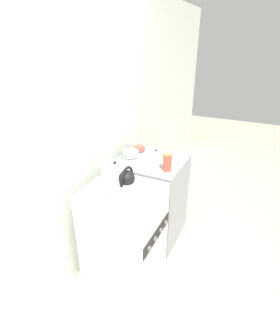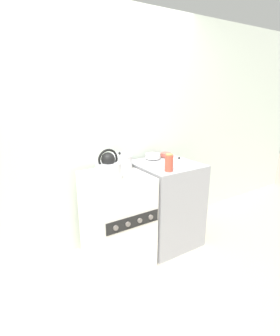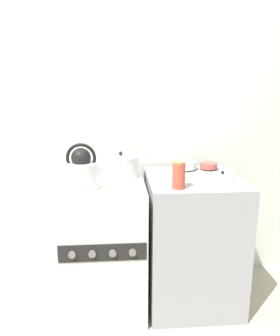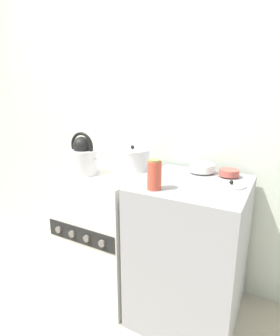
{
  "view_description": "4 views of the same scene",
  "coord_description": "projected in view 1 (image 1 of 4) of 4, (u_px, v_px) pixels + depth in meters",
  "views": [
    {
      "loc": [
        -1.59,
        -0.62,
        2.0
      ],
      "look_at": [
        0.31,
        0.3,
        0.97
      ],
      "focal_mm": 28.0,
      "sensor_mm": 36.0,
      "label": 1
    },
    {
      "loc": [
        -1.07,
        -1.76,
        1.67
      ],
      "look_at": [
        0.25,
        0.28,
        0.94
      ],
      "focal_mm": 28.0,
      "sensor_mm": 36.0,
      "label": 2
    },
    {
      "loc": [
        0.09,
        -1.78,
        1.53
      ],
      "look_at": [
        0.25,
        0.3,
        1.0
      ],
      "focal_mm": 35.0,
      "sensor_mm": 36.0,
      "label": 3
    },
    {
      "loc": [
        1.06,
        -1.13,
        1.4
      ],
      "look_at": [
        0.26,
        0.31,
        0.97
      ],
      "focal_mm": 28.0,
      "sensor_mm": 36.0,
      "label": 4
    }
  ],
  "objects": [
    {
      "name": "wall_back",
      "position": [
        76.0,
        142.0,
        2.15
      ],
      "size": [
        7.0,
        0.06,
        2.5
      ],
      "color": "silver",
      "rests_on": "ground_plane"
    },
    {
      "name": "kettle",
      "position": [
        127.0,
        188.0,
        1.95
      ],
      "size": [
        0.27,
        0.22,
        0.28
      ],
      "color": "silver",
      "rests_on": "stove"
    },
    {
      "name": "counter",
      "position": [
        150.0,
        198.0,
        2.84
      ],
      "size": [
        0.63,
        0.67,
        0.92
      ],
      "color": "#99999E",
      "rests_on": "ground_plane"
    },
    {
      "name": "cooking_pot",
      "position": [
        115.0,
        172.0,
        2.26
      ],
      "size": [
        0.25,
        0.25,
        0.18
      ],
      "color": "silver",
      "rests_on": "stove"
    },
    {
      "name": "ground_plane",
      "position": [
        155.0,
        282.0,
        2.41
      ],
      "size": [
        12.0,
        12.0,
        0.0
      ],
      "primitive_type": "plane",
      "color": "#B2A893"
    },
    {
      "name": "storage_jar",
      "position": [
        167.0,
        162.0,
        2.39
      ],
      "size": [
        0.08,
        0.08,
        0.17
      ],
      "color": "#CC4C38",
      "rests_on": "counter"
    },
    {
      "name": "small_ceramic_bowl",
      "position": [
        139.0,
        148.0,
        2.84
      ],
      "size": [
        0.13,
        0.13,
        0.05
      ],
      "color": "#B75147",
      "rests_on": "counter"
    },
    {
      "name": "enamel_bowl",
      "position": [
        131.0,
        153.0,
        2.7
      ],
      "size": [
        0.17,
        0.17,
        0.06
      ],
      "color": "white",
      "rests_on": "counter"
    },
    {
      "name": "loose_pot_lid",
      "position": [
        156.0,
        152.0,
        2.82
      ],
      "size": [
        0.16,
        0.16,
        0.03
      ],
      "color": "silver",
      "rests_on": "counter"
    },
    {
      "name": "stove",
      "position": [
        124.0,
        234.0,
        2.33
      ],
      "size": [
        0.55,
        0.65,
        0.91
      ],
      "color": "silver",
      "rests_on": "ground_plane"
    }
  ]
}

